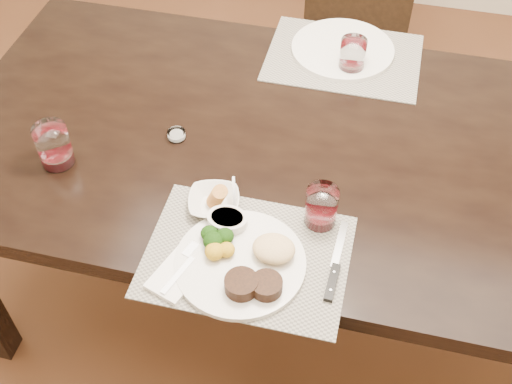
% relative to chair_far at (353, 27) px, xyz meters
% --- Properties ---
extents(ground_plane, '(4.50, 4.50, 0.00)m').
position_rel_chair_far_xyz_m(ground_plane, '(0.00, -0.93, -0.50)').
color(ground_plane, '#462716').
rests_on(ground_plane, ground).
extents(dining_table, '(2.00, 1.00, 0.75)m').
position_rel_chair_far_xyz_m(dining_table, '(0.00, -0.93, 0.16)').
color(dining_table, black).
rests_on(dining_table, ground).
extents(chair_far, '(0.42, 0.42, 0.90)m').
position_rel_chair_far_xyz_m(chair_far, '(0.00, 0.00, 0.00)').
color(chair_far, black).
rests_on(chair_far, ground).
extents(placemat_near, '(0.46, 0.34, 0.00)m').
position_rel_chair_far_xyz_m(placemat_near, '(-0.09, -1.33, 0.25)').
color(placemat_near, gray).
rests_on(placemat_near, dining_table).
extents(placemat_far, '(0.46, 0.34, 0.00)m').
position_rel_chair_far_xyz_m(placemat_far, '(0.02, -0.54, 0.25)').
color(placemat_far, gray).
rests_on(placemat_far, dining_table).
extents(dinner_plate, '(0.30, 0.30, 0.05)m').
position_rel_chair_far_xyz_m(dinner_plate, '(-0.08, -1.36, 0.27)').
color(dinner_plate, silver).
rests_on(dinner_plate, placemat_near).
extents(napkin_fork, '(0.13, 0.18, 0.02)m').
position_rel_chair_far_xyz_m(napkin_fork, '(-0.22, -1.41, 0.26)').
color(napkin_fork, white).
rests_on(napkin_fork, placemat_near).
extents(steak_knife, '(0.02, 0.23, 0.01)m').
position_rel_chair_far_xyz_m(steak_knife, '(0.11, -1.33, 0.26)').
color(steak_knife, silver).
rests_on(steak_knife, placemat_near).
extents(cracker_bowl, '(0.15, 0.15, 0.05)m').
position_rel_chair_far_xyz_m(cracker_bowl, '(-0.20, -1.20, 0.27)').
color(cracker_bowl, silver).
rests_on(cracker_bowl, placemat_near).
extents(sauce_ramekin, '(0.10, 0.14, 0.08)m').
position_rel_chair_far_xyz_m(sauce_ramekin, '(-0.15, -1.26, 0.27)').
color(sauce_ramekin, silver).
rests_on(sauce_ramekin, placemat_near).
extents(wine_glass_near, '(0.08, 0.08, 0.10)m').
position_rel_chair_far_xyz_m(wine_glass_near, '(0.05, -1.19, 0.30)').
color(wine_glass_near, white).
rests_on(wine_glass_near, placemat_near).
extents(far_plate, '(0.31, 0.31, 0.01)m').
position_rel_chair_far_xyz_m(far_plate, '(0.01, -0.51, 0.26)').
color(far_plate, silver).
rests_on(far_plate, placemat_far).
extents(wine_glass_far, '(0.08, 0.08, 0.10)m').
position_rel_chair_far_xyz_m(wine_glass_far, '(0.04, -0.60, 0.30)').
color(wine_glass_far, white).
rests_on(wine_glass_far, placemat_far).
extents(wine_glass_side, '(0.08, 0.08, 0.12)m').
position_rel_chair_far_xyz_m(wine_glass_side, '(-0.64, -1.15, 0.30)').
color(wine_glass_side, white).
rests_on(wine_glass_side, dining_table).
extents(salt_cellar, '(0.05, 0.05, 0.02)m').
position_rel_chair_far_xyz_m(salt_cellar, '(-0.37, -0.99, 0.26)').
color(salt_cellar, white).
rests_on(salt_cellar, dining_table).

